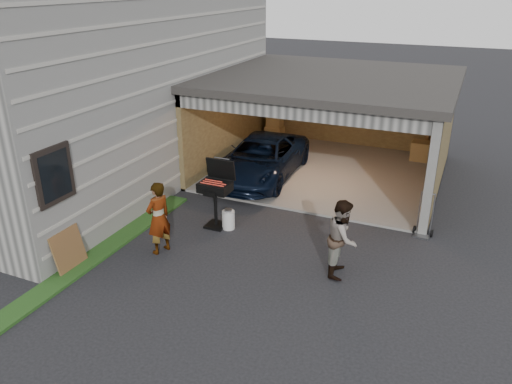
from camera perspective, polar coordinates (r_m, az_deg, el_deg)
ground at (r=10.07m, az=-6.91°, el=-9.30°), size 80.00×80.00×0.00m
house at (r=15.59m, az=-19.46°, el=12.22°), size 7.00×11.00×5.50m
groundcover_strip at (r=10.62m, az=-20.38°, el=-8.68°), size 0.50×8.00×0.06m
garage at (r=14.93m, az=8.74°, el=9.34°), size 6.80×6.30×2.90m
minivan at (r=14.34m, az=0.58°, el=3.65°), size 2.12×4.24×1.15m
woman at (r=10.59m, az=-11.08°, el=-2.93°), size 0.54×0.67×1.59m
man at (r=9.79m, az=9.86°, el=-5.18°), size 0.67×0.82×1.57m
bbq_grill at (r=11.47m, az=-4.61°, el=0.35°), size 0.71×0.62×1.58m
propane_tank at (r=11.62m, az=-3.18°, el=-3.18°), size 0.36×0.36×0.44m
plywood_panel at (r=10.64m, az=-20.62°, el=-6.25°), size 0.21×0.76×0.84m
hand_truck at (r=11.90m, az=18.56°, el=-3.89°), size 0.45×0.35×1.06m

